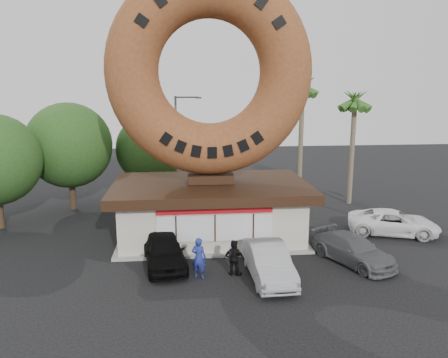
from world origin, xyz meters
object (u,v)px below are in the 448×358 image
Objects in this scene: donut_shop at (211,208)px; car_white at (393,222)px; person_left at (199,258)px; giant_donut at (210,72)px; person_center at (233,257)px; car_silver at (268,262)px; car_grey at (353,249)px; car_black at (164,251)px; person_right at (234,259)px; street_lamp at (178,141)px.

donut_shop is 2.14× the size of car_white.
person_left is 12.89m from car_white.
person_center is at bearing -82.76° from giant_donut.
car_grey is (4.60, 1.35, -0.10)m from car_silver.
car_grey is (6.85, -4.54, -1.08)m from donut_shop.
car_silver reaches higher than car_white.
car_black reaches higher than car_grey.
person_left is at bearing -99.66° from giant_donut.
car_white is at bearing 29.44° from car_silver.
person_right is at bearing -82.66° from giant_donut.
donut_shop is 10.54m from street_lamp.
car_grey is at bearing -11.67° from car_black.
car_black is 9.45m from car_grey.
car_black is 0.97× the size of car_silver.
person_center is 0.36× the size of car_grey.
car_white is at bearing -133.96° from person_left.
car_white is (10.23, 4.89, -0.10)m from person_right.
person_center is at bearing -148.28° from person_left.
person_right is 6.22m from car_grey.
car_silver is at bearing -177.37° from person_right.
donut_shop is 2.37× the size of car_grey.
person_left reaches higher than car_black.
car_grey is 5.68m from car_white.
car_grey is (8.71, -14.56, -3.80)m from street_lamp.
person_left reaches higher than car_grey.
giant_donut is at bearing 122.26° from car_grey.
giant_donut is 10.28m from person_right.
car_black is 0.99× the size of car_grey.
car_grey is at bearing -33.55° from donut_shop.
car_grey is (6.85, -4.56, -8.79)m from giant_donut.
person_center reaches higher than car_black.
car_white is at bearing -3.22° from giant_donut.
car_white is (10.94, -0.61, -8.75)m from giant_donut.
street_lamp is at bearing -63.02° from person_right.
street_lamp is (-1.86, 10.00, -5.00)m from giant_donut.
person_center is 1.02× the size of person_right.
car_black is 13.95m from car_white.
street_lamp is at bearing 100.50° from donut_shop.
person_left is 0.42× the size of car_black.
giant_donut reaches higher than car_white.
person_right reaches higher than car_silver.
car_black is 0.89× the size of car_white.
donut_shop is 5.71m from person_left.
person_center is 0.35× the size of car_silver.
person_left is 2.26m from car_black.
giant_donut is 10.18m from person_center.
person_center is 6.22m from car_grey.
car_black is at bearing 122.74° from car_white.
car_black is at bearing 152.73° from car_grey.
car_white is at bearing 5.70° from car_black.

